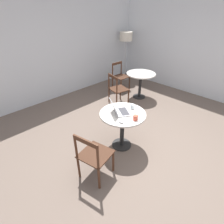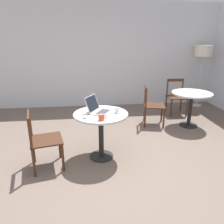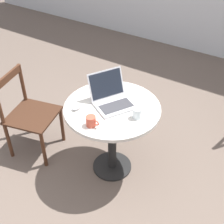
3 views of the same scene
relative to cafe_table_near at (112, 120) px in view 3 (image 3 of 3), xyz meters
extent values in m
plane|color=#66564C|center=(0.14, -0.39, -0.59)|extent=(16.00, 16.00, 0.00)
cylinder|color=black|center=(0.00, 0.00, -0.58)|extent=(0.38, 0.38, 0.02)
cylinder|color=black|center=(0.00, 0.00, -0.23)|extent=(0.08, 0.08, 0.69)
cylinder|color=silver|center=(0.00, 0.00, 0.13)|extent=(0.82, 0.82, 0.03)
cylinder|color=#472819|center=(-0.65, 0.05, -0.38)|extent=(0.04, 0.04, 0.42)
cylinder|color=#472819|center=(-0.56, -0.33, -0.38)|extent=(0.04, 0.04, 0.42)
cylinder|color=#472819|center=(-1.03, -0.04, -0.38)|extent=(0.04, 0.04, 0.42)
cylinder|color=#472819|center=(-0.94, -0.41, -0.38)|extent=(0.04, 0.04, 0.42)
cube|color=#3C2215|center=(-0.80, -0.18, -0.16)|extent=(0.52, 0.52, 0.02)
cylinder|color=#472819|center=(-1.03, -0.04, 0.05)|extent=(0.04, 0.04, 0.41)
cube|color=#472819|center=(-0.98, -0.22, 0.22)|extent=(0.12, 0.41, 0.07)
cube|color=#B7B7BC|center=(0.02, 0.02, 0.15)|extent=(0.37, 0.39, 0.02)
cube|color=#38383D|center=(0.04, 0.01, 0.16)|extent=(0.25, 0.30, 0.00)
cube|color=#B7B7BC|center=(-0.12, 0.10, 0.28)|extent=(0.24, 0.32, 0.23)
cube|color=black|center=(-0.12, 0.10, 0.28)|extent=(0.21, 0.29, 0.20)
ellipsoid|color=#B7B7BC|center=(-0.24, -0.18, 0.16)|extent=(0.06, 0.10, 0.03)
cylinder|color=#C64C38|center=(-0.01, -0.29, 0.19)|extent=(0.08, 0.08, 0.08)
torus|color=#C64C38|center=(0.04, -0.29, 0.19)|extent=(0.05, 0.01, 0.05)
cylinder|color=silver|center=(0.24, -0.02, 0.19)|extent=(0.07, 0.07, 0.09)
camera|label=1|loc=(-1.98, -1.72, 1.74)|focal=28.00mm
camera|label=2|loc=(-0.19, -3.08, 1.21)|focal=35.00mm
camera|label=3|loc=(1.11, -1.77, 1.71)|focal=50.00mm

